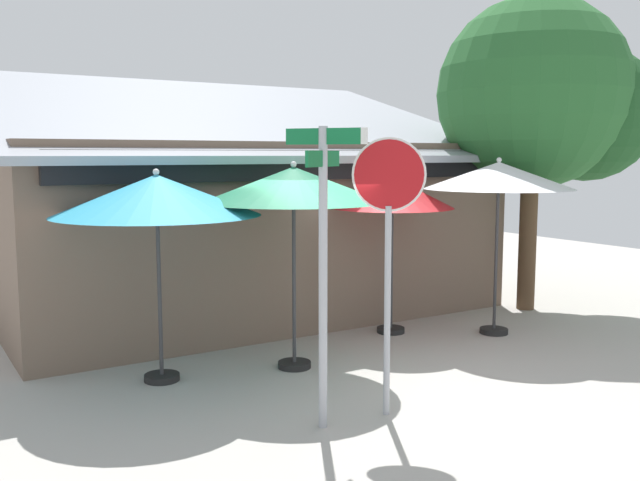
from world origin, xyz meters
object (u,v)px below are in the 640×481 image
object	(u,v)px
patio_umbrella_forest_green_center	(294,186)
patio_umbrella_ivory_far_right	(499,177)
patio_umbrella_crimson_right	(392,194)
street_sign_post	(323,249)
shade_tree	(548,99)
patio_umbrella_teal_left	(157,196)
stop_sign	(388,223)

from	to	relation	value
patio_umbrella_forest_green_center	patio_umbrella_ivory_far_right	xyz separation A→B (m)	(3.57, -0.12, 0.06)
patio_umbrella_forest_green_center	patio_umbrella_crimson_right	xyz separation A→B (m)	(2.22, 0.79, -0.21)
street_sign_post	patio_umbrella_crimson_right	world-z (taller)	street_sign_post
street_sign_post	shade_tree	distance (m)	7.16
patio_umbrella_teal_left	patio_umbrella_ivory_far_right	world-z (taller)	patio_umbrella_ivory_far_right
shade_tree	street_sign_post	bearing A→B (deg)	-157.34
patio_umbrella_teal_left	shade_tree	xyz separation A→B (m)	(7.29, 0.32, 1.47)
patio_umbrella_ivory_far_right	shade_tree	distance (m)	2.58
street_sign_post	patio_umbrella_teal_left	size ratio (longest dim) A/B	1.17
patio_umbrella_forest_green_center	shade_tree	world-z (taller)	shade_tree
patio_umbrella_teal_left	patio_umbrella_forest_green_center	size ratio (longest dim) A/B	0.97
street_sign_post	shade_tree	xyz separation A→B (m)	(6.37, 2.66, 1.91)
patio_umbrella_teal_left	patio_umbrella_ivory_far_right	size ratio (longest dim) A/B	0.95
patio_umbrella_teal_left	street_sign_post	bearing A→B (deg)	-68.53
street_sign_post	patio_umbrella_ivory_far_right	size ratio (longest dim) A/B	1.12
stop_sign	patio_umbrella_teal_left	world-z (taller)	stop_sign
stop_sign	patio_umbrella_forest_green_center	size ratio (longest dim) A/B	1.10
patio_umbrella_ivory_far_right	shade_tree	size ratio (longest dim) A/B	0.50
stop_sign	patio_umbrella_forest_green_center	distance (m)	2.01
street_sign_post	patio_umbrella_ivory_far_right	distance (m)	4.72
patio_umbrella_teal_left	patio_umbrella_ivory_far_right	bearing A→B (deg)	-5.80
street_sign_post	patio_umbrella_forest_green_center	world-z (taller)	street_sign_post
stop_sign	patio_umbrella_ivory_far_right	world-z (taller)	stop_sign
street_sign_post	patio_umbrella_forest_green_center	size ratio (longest dim) A/B	1.13
shade_tree	stop_sign	bearing A→B (deg)	-154.11
stop_sign	patio_umbrella_teal_left	distance (m)	2.94
patio_umbrella_crimson_right	shade_tree	distance (m)	3.75
stop_sign	patio_umbrella_forest_green_center	xyz separation A→B (m)	(-0.02, 1.98, 0.32)
patio_umbrella_ivory_far_right	patio_umbrella_crimson_right	bearing A→B (deg)	146.12
patio_umbrella_forest_green_center	shade_tree	bearing A→B (deg)	7.49
patio_umbrella_teal_left	patio_umbrella_crimson_right	bearing A→B (deg)	5.51
patio_umbrella_ivory_far_right	patio_umbrella_forest_green_center	bearing A→B (deg)	178.12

